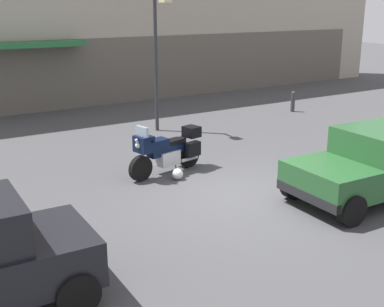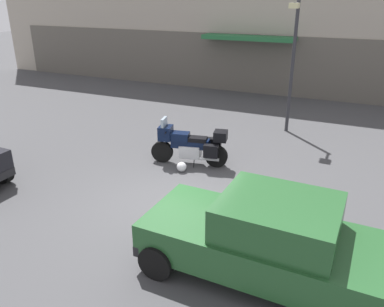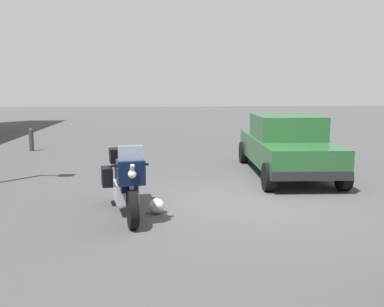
% 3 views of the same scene
% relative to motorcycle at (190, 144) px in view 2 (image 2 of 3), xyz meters
% --- Properties ---
extents(ground_plane, '(80.00, 80.00, 0.00)m').
position_rel_motorcycle_xyz_m(ground_plane, '(0.74, -2.30, -0.62)').
color(ground_plane, '#424244').
extents(motorcycle, '(2.24, 0.98, 1.36)m').
position_rel_motorcycle_xyz_m(motorcycle, '(0.00, 0.00, 0.00)').
color(motorcycle, black).
rests_on(motorcycle, ground).
extents(helmet, '(0.28, 0.28, 0.28)m').
position_rel_motorcycle_xyz_m(helmet, '(-0.02, -0.55, -0.48)').
color(helmet, silver).
rests_on(helmet, ground).
extents(car_sedan_far, '(4.62, 2.04, 1.56)m').
position_rel_motorcycle_xyz_m(car_sedan_far, '(3.33, -3.90, 0.16)').
color(car_sedan_far, '#235128').
rests_on(car_sedan_far, ground).
extents(streetlamp_curbside, '(0.28, 0.94, 4.44)m').
position_rel_motorcycle_xyz_m(streetlamp_curbside, '(1.94, 3.99, 2.11)').
color(streetlamp_curbside, '#2D2D33').
rests_on(streetlamp_curbside, ground).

